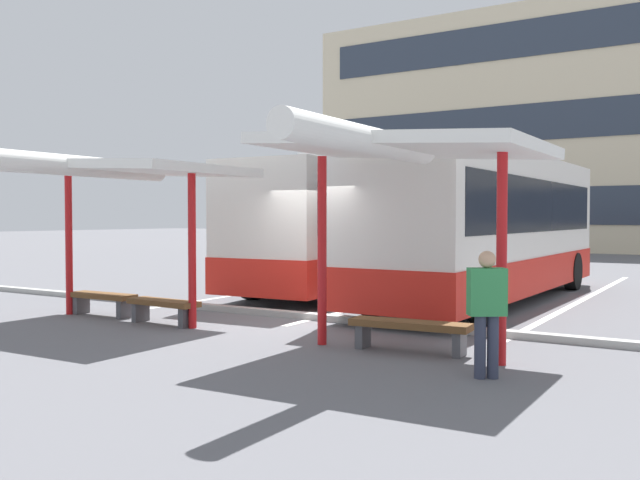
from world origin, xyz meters
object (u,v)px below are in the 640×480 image
waiting_shelter_0 (114,171)px  bench_0 (103,299)px  coach_bus_0 (366,228)px  coach_bus_1 (488,228)px  bench_1 (163,306)px  bench_2 (410,329)px  waiting_shelter_1 (398,150)px  waiting_passenger_0 (487,306)px

waiting_shelter_0 → bench_0: size_ratio=3.16×
coach_bus_0 → coach_bus_1: coach_bus_1 is taller
coach_bus_1 → bench_0: bearing=-131.9°
waiting_shelter_0 → bench_1: bearing=19.0°
coach_bus_1 → bench_0: size_ratio=6.82×
coach_bus_0 → bench_2: coach_bus_0 is taller
bench_2 → coach_bus_0: bearing=121.7°
bench_0 → bench_1: size_ratio=0.99×
bench_0 → bench_2: size_ratio=0.85×
waiting_shelter_1 → waiting_passenger_0: bearing=-21.5°
coach_bus_0 → bench_2: 9.25m
waiting_passenger_0 → waiting_shelter_1: bearing=158.5°
waiting_shelter_0 → waiting_passenger_0: (7.24, -0.68, -1.93)m
coach_bus_1 → bench_2: 6.73m
bench_1 → bench_2: 4.88m
bench_1 → bench_2: size_ratio=0.86×
coach_bus_0 → coach_bus_1: (3.86, -1.27, 0.07)m
waiting_shelter_0 → waiting_passenger_0: size_ratio=3.14×
coach_bus_0 → bench_0: bearing=-103.7°
coach_bus_0 → bench_1: (-0.06, -7.80, -1.31)m
waiting_shelter_1 → bench_2: bearing=90.0°
bench_0 → coach_bus_1: bearing=48.1°
coach_bus_0 → waiting_shelter_1: size_ratio=2.50×
bench_0 → waiting_passenger_0: waiting_passenger_0 is taller
waiting_shelter_0 → waiting_shelter_1: (5.78, -0.11, 0.07)m
coach_bus_0 → coach_bus_1: 4.07m
coach_bus_0 → waiting_passenger_0: size_ratio=7.18×
bench_1 → waiting_shelter_1: size_ratio=0.35×
coach_bus_0 → waiting_shelter_0: size_ratio=2.29×
coach_bus_1 → waiting_shelter_1: (0.95, -6.95, 1.16)m
coach_bus_1 → waiting_shelter_1: 7.11m
waiting_shelter_1 → bench_0: bearing=175.1°
bench_1 → waiting_passenger_0: bearing=-8.9°
waiting_shelter_0 → bench_1: size_ratio=3.12×
waiting_shelter_0 → waiting_shelter_1: size_ratio=1.09×
waiting_shelter_0 → bench_2: 6.29m
bench_1 → waiting_shelter_1: bearing=-4.9°
bench_1 → waiting_shelter_1: 5.51m
waiting_shelter_1 → waiting_shelter_0: bearing=178.9°
coach_bus_0 → coach_bus_1: size_ratio=1.06×
waiting_shelter_1 → coach_bus_1: bearing=97.8°
waiting_shelter_0 → bench_0: bearing=152.6°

